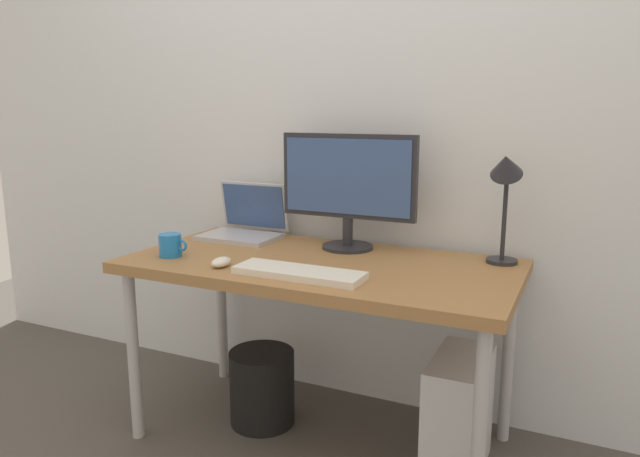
# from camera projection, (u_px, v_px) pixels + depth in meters

# --- Properties ---
(ground_plane) EXTENTS (6.00, 6.00, 0.00)m
(ground_plane) POSITION_uv_depth(u_px,v_px,m) (320.00, 437.00, 2.28)
(ground_plane) COLOR #4C4742
(back_wall) EXTENTS (4.40, 0.04, 2.60)m
(back_wall) POSITION_uv_depth(u_px,v_px,m) (363.00, 95.00, 2.38)
(back_wall) COLOR silver
(back_wall) RESTS_ON ground_plane
(desk) EXTENTS (1.40, 0.70, 0.70)m
(desk) POSITION_uv_depth(u_px,v_px,m) (320.00, 277.00, 2.15)
(desk) COLOR olive
(desk) RESTS_ON ground_plane
(monitor) EXTENTS (0.55, 0.20, 0.45)m
(monitor) POSITION_uv_depth(u_px,v_px,m) (348.00, 184.00, 2.27)
(monitor) COLOR #232328
(monitor) RESTS_ON desk
(laptop) EXTENTS (0.32, 0.26, 0.23)m
(laptop) POSITION_uv_depth(u_px,v_px,m) (246.00, 224.00, 2.53)
(laptop) COLOR #B2B2B7
(laptop) RESTS_ON desk
(desk_lamp) EXTENTS (0.11, 0.16, 0.42)m
(desk_lamp) POSITION_uv_depth(u_px,v_px,m) (505.00, 182.00, 2.02)
(desk_lamp) COLOR #232328
(desk_lamp) RESTS_ON desk
(keyboard) EXTENTS (0.44, 0.14, 0.02)m
(keyboard) POSITION_uv_depth(u_px,v_px,m) (299.00, 273.00, 1.94)
(keyboard) COLOR silver
(keyboard) RESTS_ON desk
(mouse) EXTENTS (0.06, 0.09, 0.03)m
(mouse) POSITION_uv_depth(u_px,v_px,m) (221.00, 262.00, 2.05)
(mouse) COLOR silver
(mouse) RESTS_ON desk
(coffee_mug) EXTENTS (0.12, 0.08, 0.09)m
(coffee_mug) POSITION_uv_depth(u_px,v_px,m) (171.00, 245.00, 2.19)
(coffee_mug) COLOR #1E72BF
(coffee_mug) RESTS_ON desk
(computer_tower) EXTENTS (0.18, 0.36, 0.42)m
(computer_tower) POSITION_uv_depth(u_px,v_px,m) (458.00, 415.00, 2.03)
(computer_tower) COLOR silver
(computer_tower) RESTS_ON ground_plane
(wastebasket) EXTENTS (0.26, 0.26, 0.30)m
(wastebasket) POSITION_uv_depth(u_px,v_px,m) (262.00, 387.00, 2.37)
(wastebasket) COLOR black
(wastebasket) RESTS_ON ground_plane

